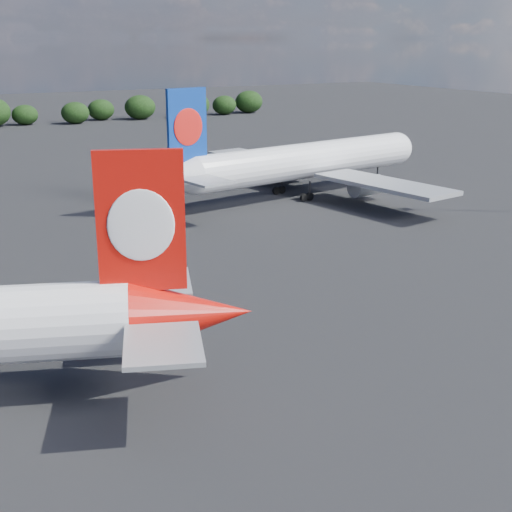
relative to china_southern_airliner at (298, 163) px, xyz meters
name	(u,v)px	position (x,y,z in m)	size (l,w,h in m)	color
china_southern_airliner	(298,163)	(0.00, 0.00, 0.00)	(54.10, 51.65, 17.69)	white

